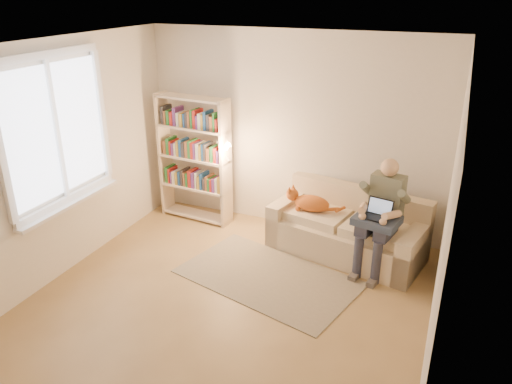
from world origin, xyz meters
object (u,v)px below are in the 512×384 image
at_px(person, 382,210).
at_px(bookshelf, 194,153).
at_px(cat, 312,203).
at_px(sofa, 348,231).
at_px(laptop, 375,212).

bearing_deg(person, bookshelf, -176.63).
height_order(person, cat, person).
distance_m(person, cat, 0.91).
bearing_deg(sofa, laptop, -32.07).
distance_m(sofa, person, 0.66).
xyz_separation_m(cat, laptop, (0.81, -0.31, 0.16)).
relative_size(person, bookshelf, 0.76).
bearing_deg(sofa, cat, -165.27).
height_order(laptop, bookshelf, bookshelf).
bearing_deg(sofa, person, -17.77).
bearing_deg(laptop, person, 70.53).
relative_size(cat, laptop, 2.10).
bearing_deg(cat, person, -1.69).
xyz_separation_m(person, cat, (-0.87, 0.21, -0.14)).
bearing_deg(bookshelf, cat, -0.73).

